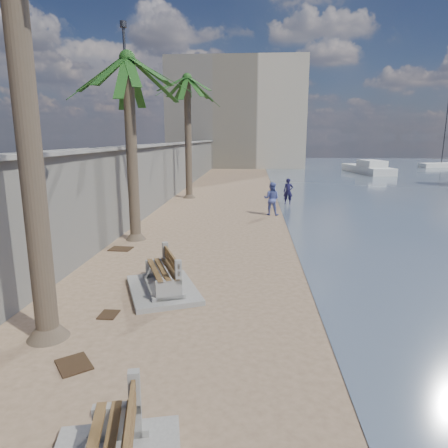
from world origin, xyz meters
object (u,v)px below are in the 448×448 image
object	(u,v)px
palm_mid	(127,61)
person_b	(272,197)
bench_far	(162,276)
yacht_far	(367,170)
person_a	(288,190)
sailboat_west	(441,165)
palm_back	(187,80)

from	to	relation	value
palm_mid	person_b	bearing A→B (deg)	44.80
bench_far	yacht_far	xyz separation A→B (m)	(15.31, 37.21, -0.09)
palm_mid	yacht_far	distance (m)	36.92
palm_mid	person_a	xyz separation A→B (m)	(6.75, 9.04, -5.80)
person_a	yacht_far	bearing A→B (deg)	70.10
sailboat_west	palm_back	bearing A→B (deg)	-134.49
palm_mid	palm_back	bearing A→B (deg)	88.16
bench_far	palm_back	xyz separation A→B (m)	(-1.95, 16.62, 7.09)
person_b	bench_far	bearing A→B (deg)	87.46
person_a	sailboat_west	size ratio (longest dim) A/B	0.17
person_b	sailboat_west	bearing A→B (deg)	-110.11
bench_far	palm_mid	xyz separation A→B (m)	(-2.31, 5.39, 6.26)
person_a	palm_mid	bearing A→B (deg)	-121.15
yacht_far	sailboat_west	world-z (taller)	sailboat_west
palm_back	yacht_far	distance (m)	27.81
person_a	person_b	distance (m)	3.66
person_a	sailboat_west	xyz separation A→B (m)	(23.34, 32.46, -0.54)
yacht_far	sailboat_west	xyz separation A→B (m)	(12.47, 9.67, 0.01)
bench_far	palm_mid	world-z (taller)	palm_mid
palm_back	person_b	distance (m)	10.14
palm_mid	sailboat_west	size ratio (longest dim) A/B	0.71
palm_mid	person_a	size ratio (longest dim) A/B	4.27
bench_far	person_b	bearing A→B (deg)	73.29
person_a	person_b	world-z (taller)	person_b
palm_back	yacht_far	xyz separation A→B (m)	(17.26, 20.59, -7.18)
palm_back	sailboat_west	size ratio (longest dim) A/B	0.79
palm_back	person_a	world-z (taller)	palm_back
palm_mid	palm_back	world-z (taller)	palm_back
bench_far	yacht_far	world-z (taller)	yacht_far
palm_back	palm_mid	bearing A→B (deg)	-91.84
bench_far	sailboat_west	size ratio (longest dim) A/B	0.26
yacht_far	person_a	bearing A→B (deg)	146.85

